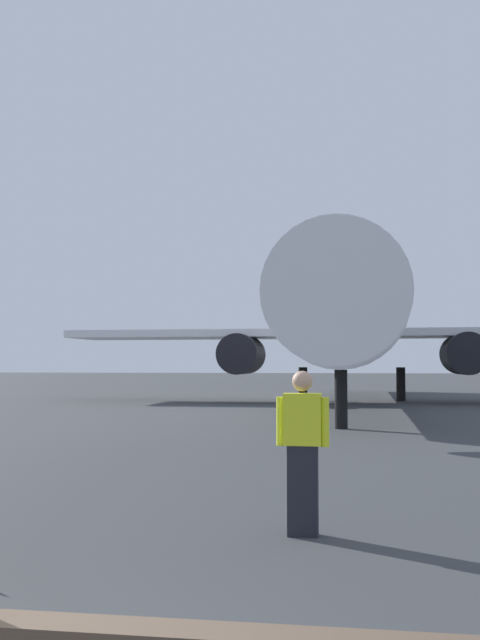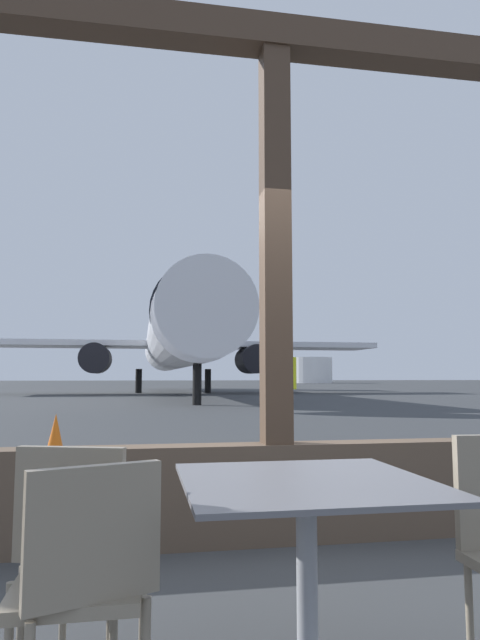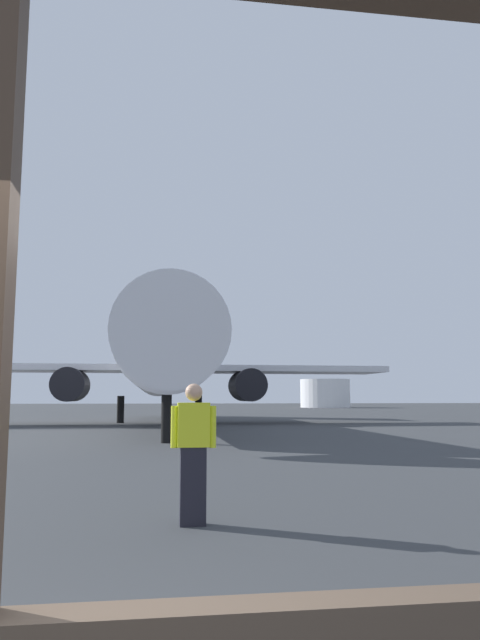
{
  "view_description": "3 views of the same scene",
  "coord_description": "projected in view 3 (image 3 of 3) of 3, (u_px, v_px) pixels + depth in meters",
  "views": [
    {
      "loc": [
        1.91,
        -3.28,
        1.81
      ],
      "look_at": [
        -1.68,
        18.72,
        3.1
      ],
      "focal_mm": 43.0,
      "sensor_mm": 36.0,
      "label": 1
    },
    {
      "loc": [
        -0.95,
        -3.88,
        1.15
      ],
      "look_at": [
        3.06,
        18.79,
        3.49
      ],
      "focal_mm": 31.08,
      "sensor_mm": 36.0,
      "label": 2
    },
    {
      "loc": [
        0.72,
        -2.71,
        1.57
      ],
      "look_at": [
        3.15,
        13.78,
        3.73
      ],
      "focal_mm": 33.54,
      "sensor_mm": 36.0,
      "label": 3
    }
  ],
  "objects": [
    {
      "name": "fuel_storage_tank",
      "position": [
        325.0,
        393.0,
        92.33
      ],
      "size": [
        7.64,
        7.64,
        4.33
      ],
      "primitive_type": "cylinder",
      "color": "white",
      "rests_on": "ground"
    },
    {
      "name": "ground_plane",
      "position": [
        141.0,
        420.0,
        41.6
      ],
      "size": [
        220.0,
        220.0,
        0.0
      ],
      "primitive_type": "plane",
      "color": "#383A3D"
    },
    {
      "name": "airplane",
      "position": [
        161.0,
        363.0,
        34.73
      ],
      "size": [
        27.55,
        35.29,
        10.5
      ],
      "color": "silver",
      "rests_on": "ground"
    },
    {
      "name": "ground_crew_worker",
      "position": [
        193.0,
        451.0,
        7.47
      ],
      "size": [
        0.57,
        0.22,
        1.74
      ],
      "color": "black",
      "rests_on": "ground"
    }
  ]
}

